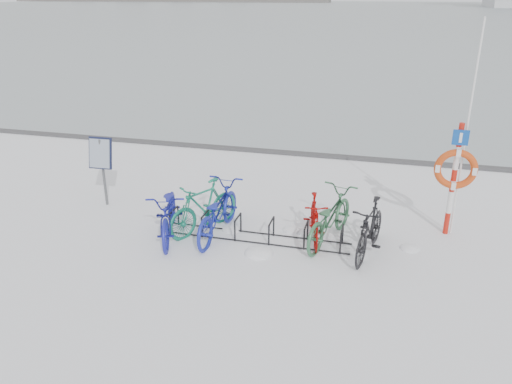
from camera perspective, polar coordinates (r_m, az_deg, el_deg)
The scene contains 13 objects.
ground at distance 10.49m, azimuth -0.18°, elevation -5.30°, with size 900.00×900.00×0.00m, color white.
ice_sheet at distance 164.11m, azimuth 14.77°, elevation 19.52°, with size 400.00×298.00×0.02m, color #939DA6.
quay_edge at distance 15.84m, azimuth 5.34°, elevation 4.35°, with size 400.00×0.25×0.10m, color #3F3F42.
bike_rack at distance 10.41m, azimuth -0.18°, elevation -4.42°, with size 4.00×0.48×0.46m.
info_board at distance 12.21m, azimuth -17.31°, elevation 3.83°, with size 0.57×0.24×1.68m.
lifebuoy_station at distance 10.85m, azimuth 21.87°, elevation 2.43°, with size 0.84×0.23×4.38m.
bike_0 at distance 10.55m, azimuth -9.89°, elevation -2.12°, with size 0.75×2.14×1.12m, color #1A1F96.
bike_1 at distance 10.68m, azimuth -6.01°, elevation -1.54°, with size 0.53×1.89×1.14m, color #167459.
bike_2 at distance 10.46m, azimuth -4.47°, elevation -2.01°, with size 0.75×2.17×1.14m, color #19259C.
bike_3 at distance 10.32m, azimuth 6.70°, elevation -2.96°, with size 0.45×1.61×0.97m, color #900704.
bike_4 at distance 10.30m, azimuth 8.38°, elevation -2.70°, with size 0.73×2.10×1.10m, color #316441.
bike_5 at distance 9.92m, azimuth 12.91°, elevation -3.98°, with size 0.53×1.86×1.12m, color black.
snow_drifts at distance 10.37m, azimuth 3.80°, elevation -5.69°, with size 4.13×1.67×0.20m.
Camera 1 is at (2.41, -9.02, 4.79)m, focal length 35.00 mm.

